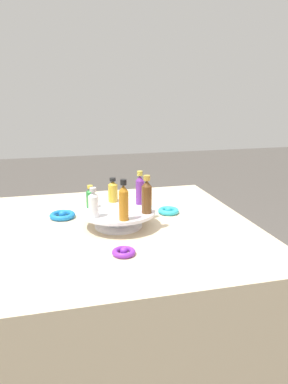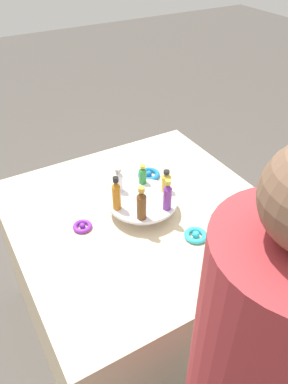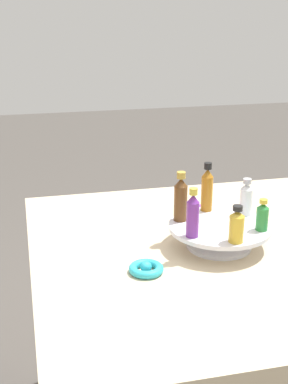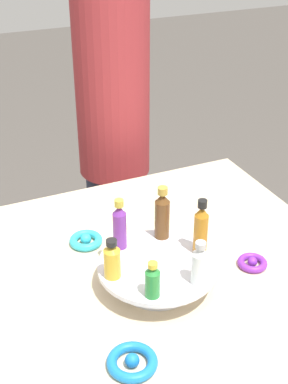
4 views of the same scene
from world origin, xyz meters
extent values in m
cylinder|color=silver|center=(0.00, 0.00, 0.79)|extent=(0.18, 0.18, 0.01)
cylinder|color=silver|center=(0.00, 0.00, 0.82)|extent=(0.10, 0.10, 0.04)
cylinder|color=silver|center=(0.00, 0.00, 0.84)|extent=(0.29, 0.29, 0.01)
cylinder|color=#702D93|center=(0.06, -0.10, 0.90)|extent=(0.03, 0.03, 0.10)
cone|color=#702D93|center=(0.06, -0.10, 0.96)|extent=(0.03, 0.03, 0.02)
cylinder|color=gold|center=(0.06, -0.10, 0.98)|extent=(0.02, 0.02, 0.02)
cylinder|color=gold|center=(0.11, 0.00, 0.89)|extent=(0.04, 0.04, 0.07)
cone|color=gold|center=(0.11, 0.00, 0.93)|extent=(0.04, 0.04, 0.02)
cylinder|color=black|center=(0.11, 0.00, 0.94)|extent=(0.03, 0.03, 0.01)
cylinder|color=#288438|center=(0.06, 0.10, 0.88)|extent=(0.03, 0.03, 0.06)
cone|color=#288438|center=(0.06, 0.10, 0.92)|extent=(0.03, 0.03, 0.01)
cylinder|color=gold|center=(0.06, 0.10, 0.93)|extent=(0.02, 0.02, 0.01)
cylinder|color=silver|center=(-0.06, 0.10, 0.89)|extent=(0.04, 0.04, 0.08)
cone|color=silver|center=(-0.06, 0.10, 0.94)|extent=(0.03, 0.03, 0.02)
cylinder|color=#B2B2B7|center=(-0.06, 0.10, 0.95)|extent=(0.02, 0.02, 0.01)
cylinder|color=#AD6B19|center=(-0.11, 0.00, 0.90)|extent=(0.03, 0.03, 0.10)
cone|color=#AD6B19|center=(-0.11, 0.00, 0.97)|extent=(0.03, 0.03, 0.02)
cylinder|color=black|center=(-0.11, 0.00, 0.99)|extent=(0.02, 0.02, 0.02)
cylinder|color=brown|center=(-0.06, -0.10, 0.90)|extent=(0.04, 0.04, 0.10)
cone|color=brown|center=(-0.06, -0.10, 0.96)|extent=(0.04, 0.04, 0.02)
cylinder|color=#B79338|center=(-0.06, -0.10, 0.98)|extent=(0.02, 0.02, 0.02)
torus|color=#2DB7CC|center=(0.10, -0.23, 0.79)|extent=(0.09, 0.09, 0.02)
sphere|color=#2DB7CC|center=(0.10, -0.23, 0.80)|extent=(0.03, 0.03, 0.03)
torus|color=blue|center=(0.15, 0.21, 0.79)|extent=(0.10, 0.10, 0.02)
sphere|color=blue|center=(0.15, 0.21, 0.80)|extent=(0.03, 0.03, 0.03)
torus|color=purple|center=(-0.25, 0.03, 0.79)|extent=(0.08, 0.08, 0.02)
sphere|color=purple|center=(-0.25, 0.03, 0.80)|extent=(0.02, 0.02, 0.02)
cylinder|color=#282D42|center=(-0.21, -0.82, 0.33)|extent=(0.23, 0.23, 0.66)
cylinder|color=#9E2D33|center=(-0.21, -0.82, 1.04)|extent=(0.27, 0.27, 0.76)
camera|label=1|loc=(-1.34, 0.24, 1.30)|focal=35.00mm
camera|label=2|loc=(-0.58, -1.03, 1.80)|focal=35.00mm
camera|label=3|loc=(1.28, -0.52, 1.44)|focal=50.00mm
camera|label=4|loc=(0.44, 0.91, 1.63)|focal=50.00mm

